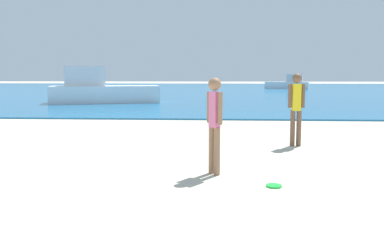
{
  "coord_description": "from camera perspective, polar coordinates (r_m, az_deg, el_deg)",
  "views": [
    {
      "loc": [
        0.63,
        0.27,
        1.56
      ],
      "look_at": [
        0.19,
        7.87,
        0.78
      ],
      "focal_mm": 36.02,
      "sensor_mm": 36.0,
      "label": 1
    }
  ],
  "objects": [
    {
      "name": "boat_far",
      "position": [
        45.74,
        14.1,
        4.52
      ],
      "size": [
        5.09,
        2.88,
        1.65
      ],
      "rotation": [
        0.0,
        0.0,
        2.85
      ],
      "color": "white",
      "rests_on": "water"
    },
    {
      "name": "person_standing",
      "position": [
        6.05,
        3.35,
        -0.71
      ],
      "size": [
        0.25,
        0.29,
        1.53
      ],
      "rotation": [
        0.0,
        0.0,
        5.38
      ],
      "color": "#936B4C",
      "rests_on": "ground"
    },
    {
      "name": "person_distant",
      "position": [
        8.78,
        15.19,
        1.44
      ],
      "size": [
        0.37,
        0.21,
        1.61
      ],
      "rotation": [
        0.0,
        0.0,
        3.21
      ],
      "color": "brown",
      "rests_on": "ground"
    },
    {
      "name": "water",
      "position": [
        43.43,
        2.5,
        3.84
      ],
      "size": [
        160.0,
        60.0,
        0.06
      ],
      "primitive_type": "cube",
      "color": "#1E6B9E",
      "rests_on": "ground"
    },
    {
      "name": "frisbee",
      "position": [
        5.64,
        12.03,
        -10.23
      ],
      "size": [
        0.22,
        0.22,
        0.03
      ],
      "primitive_type": "cylinder",
      "color": "green",
      "rests_on": "ground"
    },
    {
      "name": "boat_near",
      "position": [
        21.88,
        -13.33,
        3.57
      ],
      "size": [
        6.13,
        3.51,
        1.99
      ],
      "rotation": [
        0.0,
        0.0,
        0.3
      ],
      "color": "white",
      "rests_on": "water"
    }
  ]
}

